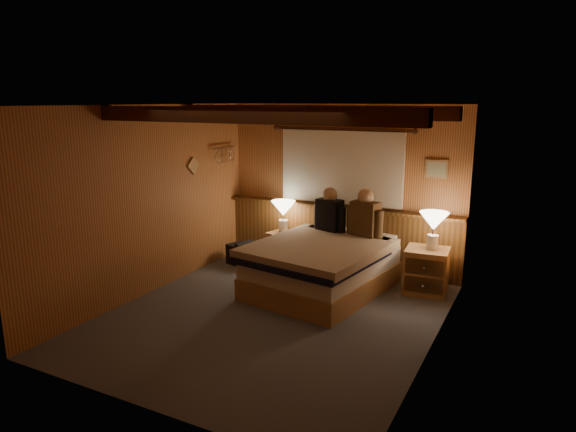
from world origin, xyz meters
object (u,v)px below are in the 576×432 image
Objects in this scene: nightstand_right at (426,271)px; person_right at (365,216)px; lamp_right at (434,223)px; duffel_bag at (244,255)px; person_left at (330,213)px; nightstand_left at (285,249)px; lamp_left at (283,210)px; bed at (322,266)px.

person_right is at bearing 172.02° from nightstand_right.
person_right is at bearing 179.38° from lamp_right.
person_left is at bearing 25.95° from duffel_bag.
person_right is (1.30, -0.14, 0.67)m from nightstand_left.
lamp_left is 1.36m from person_right.
duffel_bag is (-1.48, 0.46, -0.18)m from bed.
person_left is (0.76, -0.10, 0.65)m from nightstand_left.
duffel_bag is at bearing 177.16° from nightstand_right.
duffel_bag is (-1.84, -0.15, -0.76)m from person_right.
lamp_right reaches higher than nightstand_left.
nightstand_left is 0.78× the size of person_right.
person_right is 1.16× the size of duffel_bag.
lamp_right is 0.76× the size of person_left.
person_right reaches higher than lamp_right.
lamp_right is (0.05, 0.03, 0.63)m from nightstand_right.
person_left reaches higher than nightstand_right.
bed reaches higher than nightstand_right.
lamp_right is (2.26, -0.19, 0.09)m from lamp_left.
lamp_left is 0.75× the size of person_left.
nightstand_left is 1.09× the size of lamp_right.
person_left is at bearing 3.32° from nightstand_left.
nightstand_left is at bearing -172.56° from person_right.
bed is 4.02× the size of nightstand_left.
person_left is 1.52m from duffel_bag.
nightstand_right is 1.02× the size of duffel_bag.
nightstand_right is (1.23, 0.57, -0.05)m from bed.
person_right reaches higher than duffel_bag.
duffel_bag is at bearing -146.27° from lamp_left.
lamp_left is at bearing -173.94° from person_right.
nightstand_right is 2.72m from duffel_bag.
duffel_bag is (-2.71, -0.11, -0.13)m from nightstand_right.
duffel_bag is at bearing 171.35° from bed.
lamp_left is (-0.05, 0.04, 0.59)m from nightstand_left.
nightstand_right is at bearing 10.93° from person_right.
person_right reaches higher than lamp_left.
lamp_right is at bearing -4.83° from lamp_left.
bed is at bearing -160.40° from nightstand_right.
person_left is at bearing 177.83° from lamp_right.
bed is 1.53m from lamp_right.
lamp_right is at bearing 13.11° from person_right.
nightstand_right is at bearing -5.77° from lamp_left.
person_left is (-0.17, 0.65, 0.56)m from bed.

